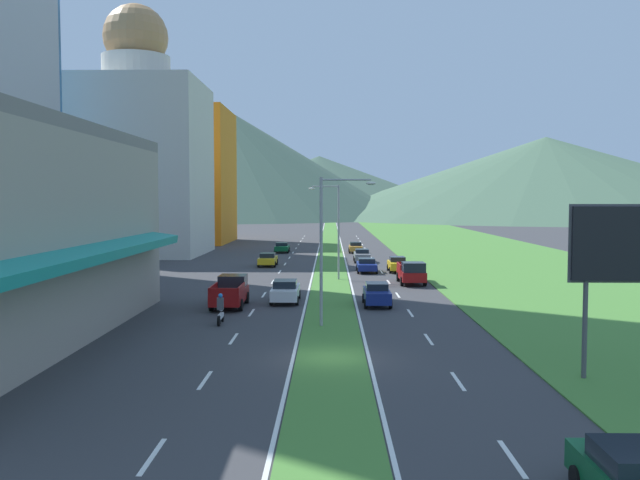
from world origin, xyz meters
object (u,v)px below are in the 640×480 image
Objects in this scene: car_7 at (397,264)px; pickup_truck_0 at (230,292)px; car_3 at (285,291)px; car_5 at (282,247)px; billboard_roadside at (624,252)px; car_8 at (356,247)px; pickup_truck_1 at (412,273)px; car_1 at (377,294)px; car_2 at (362,255)px; street_lamp_mid at (335,225)px; car_6 at (367,265)px; street_lamp_near at (328,240)px; car_4 at (268,259)px; motorcycle_rider at (221,311)px.

pickup_truck_0 is (-13.53, -21.82, 0.21)m from car_7.
car_5 is (-3.38, 44.04, -0.09)m from car_3.
pickup_truck_0 is at bearing 135.17° from billboard_roadside.
pickup_truck_1 reaches higher than car_8.
car_3 is 22.21m from car_7.
car_8 is at bearing 179.69° from car_1.
car_8 is at bearing -179.04° from car_2.
car_1 is at bearing -79.32° from street_lamp_mid.
car_2 is 33.95m from pickup_truck_0.
car_2 is 1.03× the size of car_6.
pickup_truck_1 is at bearing 9.35° from car_2.
car_8 is (3.58, 53.02, -4.24)m from street_lamp_near.
car_3 is 25.89m from car_4.
car_8 is 2.06× the size of motorcycle_rider.
street_lamp_near is 35.69m from car_4.
billboard_roadside is 49.84m from car_4.
car_7 is 31.23m from motorcycle_rider.
car_6 reaches higher than car_5.
billboard_roadside is 40.84m from car_7.
street_lamp_mid is at bearing -5.60° from car_8.
street_lamp_near is 9.38m from car_1.
car_4 is (-7.24, 12.47, -4.22)m from street_lamp_mid.
car_6 is 2.27× the size of motorcycle_rider.
car_4 is at bearing -65.71° from car_2.
car_4 is 34.08m from motorcycle_rider.
street_lamp_mid is 4.29× the size of motorcycle_rider.
car_5 is (-10.23, 13.68, -0.06)m from car_2.
car_4 is 1.07× the size of car_5.
street_lamp_mid is 2.02× the size of car_1.
street_lamp_near is at bearing -137.35° from pickup_truck_0.
car_6 is 9.92m from pickup_truck_1.
street_lamp_near is at bearing -173.12° from car_5.
car_8 is 33.83m from pickup_truck_1.
motorcycle_rider is at bearing -54.04° from car_1.
billboard_roadside reaches higher than car_1.
pickup_truck_0 reaches higher than car_8.
car_7 is (13.28, -24.16, 0.06)m from car_5.
car_5 is at bearing -0.76° from car_4.
billboard_roadside reaches higher than car_7.
motorcycle_rider is at bearing 146.69° from billboard_roadside.
street_lamp_mid reaches higher than car_4.
car_4 is (-3.62, 25.63, -0.06)m from car_3.
pickup_truck_1 reaches higher than car_7.
car_1 is 0.92× the size of car_4.
car_6 is (-0.04, -10.82, -0.06)m from car_2.
car_7 is at bearing 97.14° from billboard_roadside.
pickup_truck_1 is 2.70× the size of motorcycle_rider.
car_1 is at bearing -0.31° from car_8.
billboard_roadside is 41.01m from car_6.
car_6 is 1.07× the size of car_7.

